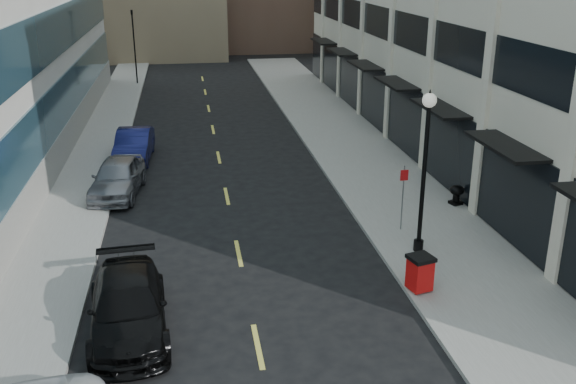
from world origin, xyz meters
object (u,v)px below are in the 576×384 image
object	(u,v)px
traffic_signal	(132,15)
lamppost	(425,159)
car_silver_sedan	(117,177)
urn_planter	(457,193)
sign_post	(403,189)
car_black_pickup	(128,307)
trash_bin	(420,272)
car_blue_sedan	(134,145)

from	to	relation	value
traffic_signal	lamppost	world-z (taller)	traffic_signal
car_silver_sedan	urn_planter	world-z (taller)	car_silver_sedan
lamppost	sign_post	distance (m)	2.63
lamppost	urn_planter	size ratio (longest dim) A/B	6.91
sign_post	traffic_signal	bearing A→B (deg)	109.37
sign_post	urn_planter	xyz separation A→B (m)	(3.20, 2.23, -1.14)
car_silver_sedan	car_black_pickup	bearing A→B (deg)	-76.80
car_silver_sedan	sign_post	size ratio (longest dim) A/B	1.88
traffic_signal	lamppost	size ratio (longest dim) A/B	1.19
car_black_pickup	urn_planter	xyz separation A→B (m)	(13.14, 7.66, -0.11)
traffic_signal	lamppost	bearing A→B (deg)	-71.28
traffic_signal	trash_bin	world-z (taller)	traffic_signal
traffic_signal	urn_planter	distance (m)	34.81
traffic_signal	car_black_pickup	xyz separation A→B (m)	(1.96, -38.62, -4.95)
traffic_signal	car_black_pickup	bearing A→B (deg)	-87.09
car_silver_sedan	trash_bin	distance (m)	14.93
car_silver_sedan	car_blue_sedan	world-z (taller)	car_silver_sedan
car_black_pickup	trash_bin	distance (m)	8.96
traffic_signal	car_black_pickup	size ratio (longest dim) A/B	1.31
lamppost	car_black_pickup	bearing A→B (deg)	-160.58
car_silver_sedan	urn_planter	distance (m)	14.93
trash_bin	car_blue_sedan	bearing A→B (deg)	106.44
traffic_signal	lamppost	distance (m)	37.13
car_black_pickup	urn_planter	size ratio (longest dim) A/B	6.27
car_black_pickup	trash_bin	size ratio (longest dim) A/B	4.51
car_silver_sedan	urn_planter	xyz separation A→B (m)	(14.40, -3.95, -0.17)
trash_bin	urn_planter	world-z (taller)	trash_bin
car_silver_sedan	car_blue_sedan	distance (m)	5.26
traffic_signal	car_blue_sedan	xyz separation A→B (m)	(1.10, -21.75, -4.91)
car_black_pickup	urn_planter	bearing A→B (deg)	25.94
trash_bin	lamppost	distance (m)	4.09
urn_planter	sign_post	bearing A→B (deg)	-145.18
car_black_pickup	car_blue_sedan	bearing A→B (deg)	88.61
car_blue_sedan	lamppost	size ratio (longest dim) A/B	0.84
car_blue_sedan	urn_planter	bearing A→B (deg)	-30.00
car_silver_sedan	lamppost	bearing A→B (deg)	-28.93
lamppost	trash_bin	bearing A→B (deg)	-109.68
traffic_signal	car_silver_sedan	distance (m)	27.45
car_black_pickup	traffic_signal	bearing A→B (deg)	88.59
urn_planter	car_silver_sedan	bearing A→B (deg)	164.66
sign_post	car_black_pickup	bearing A→B (deg)	-151.67
sign_post	urn_planter	bearing A→B (deg)	34.46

